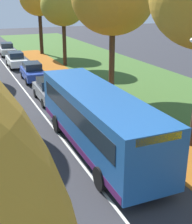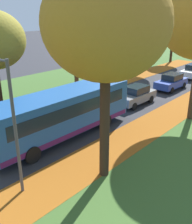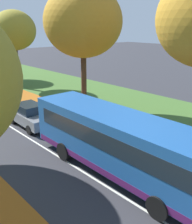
% 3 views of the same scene
% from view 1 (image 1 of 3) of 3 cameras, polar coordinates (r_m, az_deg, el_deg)
% --- Properties ---
extents(grass_verge_right, '(12.00, 90.00, 0.01)m').
position_cam_1_polar(grass_verge_right, '(25.92, 9.15, 4.06)').
color(grass_verge_right, '#3D6028').
rests_on(grass_verge_right, ground).
extents(leaf_litter_right, '(2.80, 60.00, 0.00)m').
position_cam_1_polar(leaf_litter_right, '(18.79, 6.94, -2.10)').
color(leaf_litter_right, '#9E5619').
rests_on(leaf_litter_right, grass_verge_right).
extents(road_centre_line, '(0.12, 80.00, 0.01)m').
position_cam_1_polar(road_centre_line, '(22.52, -11.10, 1.46)').
color(road_centre_line, silver).
rests_on(road_centre_line, ground).
extents(tree_right_far, '(4.73, 4.73, 8.48)m').
position_cam_1_polar(tree_right_far, '(34.67, -6.03, 18.79)').
color(tree_right_far, '#382619').
rests_on(tree_right_far, ground).
extents(bollard_fifth, '(0.12, 0.12, 0.67)m').
position_cam_1_polar(bollard_fifth, '(11.39, -15.62, -17.00)').
color(bollard_fifth, '#4C3823').
rests_on(bollard_fifth, ground).
extents(bus, '(2.75, 10.43, 2.98)m').
position_cam_1_polar(bus, '(14.89, 0.16, -1.00)').
color(bus, '#1E5199').
rests_on(bus, ground).
extents(car_grey_lead, '(1.86, 4.24, 1.62)m').
position_cam_1_polar(car_grey_lead, '(22.82, -8.50, 3.99)').
color(car_grey_lead, slate).
rests_on(car_grey_lead, ground).
extents(car_blue_following, '(1.90, 4.26, 1.62)m').
position_cam_1_polar(car_blue_following, '(28.89, -11.50, 7.22)').
color(car_blue_following, '#233D9E').
rests_on(car_blue_following, ground).
extents(car_white_third_in_line, '(1.81, 4.22, 1.62)m').
position_cam_1_polar(car_white_third_in_line, '(35.14, -14.43, 9.26)').
color(car_white_third_in_line, silver).
rests_on(car_white_third_in_line, ground).
extents(car_silver_fourth_in_line, '(1.91, 4.26, 1.62)m').
position_cam_1_polar(car_silver_fourth_in_line, '(42.91, -15.99, 11.00)').
color(car_silver_fourth_in_line, '#B7BABF').
rests_on(car_silver_fourth_in_line, ground).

